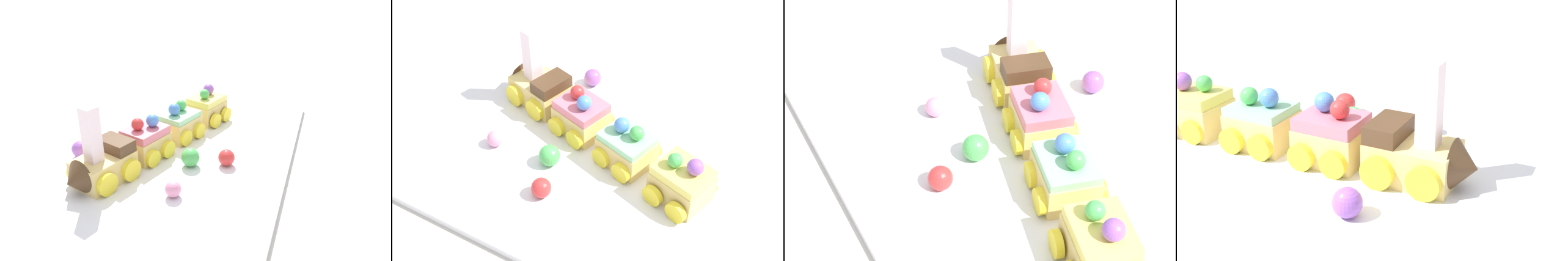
% 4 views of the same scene
% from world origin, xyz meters
% --- Properties ---
extents(ground_plane, '(10.00, 10.00, 0.00)m').
position_xyz_m(ground_plane, '(0.00, 0.00, 0.00)').
color(ground_plane, beige).
extents(display_board, '(0.61, 0.37, 0.01)m').
position_xyz_m(display_board, '(0.00, 0.00, 0.01)').
color(display_board, white).
rests_on(display_board, ground_plane).
extents(cake_train_locomotive, '(0.12, 0.10, 0.12)m').
position_xyz_m(cake_train_locomotive, '(0.11, -0.08, 0.04)').
color(cake_train_locomotive, '#E5C675').
rests_on(cake_train_locomotive, display_board).
extents(cake_car_strawberry, '(0.09, 0.09, 0.07)m').
position_xyz_m(cake_car_strawberry, '(0.02, -0.05, 0.04)').
color(cake_car_strawberry, '#E5C675').
rests_on(cake_car_strawberry, display_board).
extents(cake_car_mint, '(0.09, 0.09, 0.07)m').
position_xyz_m(cake_car_mint, '(-0.07, -0.02, 0.04)').
color(cake_car_mint, '#E5C675').
rests_on(cake_car_mint, display_board).
extents(cake_car_lemon, '(0.09, 0.09, 0.07)m').
position_xyz_m(cake_car_lemon, '(-0.16, 0.00, 0.04)').
color(cake_car_lemon, '#E5C675').
rests_on(cake_car_lemon, display_board).
extents(gumball_red, '(0.03, 0.03, 0.03)m').
position_xyz_m(gumball_red, '(-0.00, 0.09, 0.03)').
color(gumball_red, red).
rests_on(gumball_red, display_board).
extents(gumball_green, '(0.03, 0.03, 0.03)m').
position_xyz_m(gumball_green, '(0.02, 0.03, 0.03)').
color(gumball_green, '#4CBC56').
rests_on(gumball_green, display_board).
extents(gumball_purple, '(0.03, 0.03, 0.03)m').
position_xyz_m(gumball_purple, '(0.05, -0.15, 0.03)').
color(gumball_purple, '#9956C6').
rests_on(gumball_purple, display_board).
extents(gumball_pink, '(0.02, 0.02, 0.02)m').
position_xyz_m(gumball_pink, '(0.11, 0.04, 0.02)').
color(gumball_pink, pink).
rests_on(gumball_pink, display_board).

